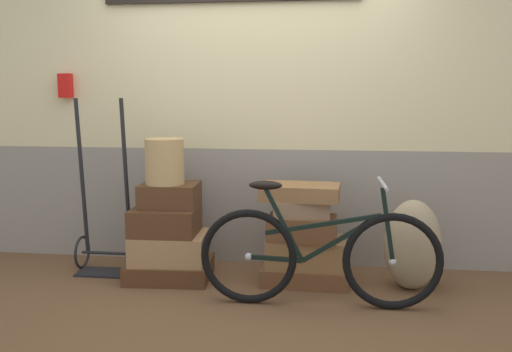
% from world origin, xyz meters
% --- Properties ---
extents(ground, '(9.76, 5.20, 0.06)m').
position_xyz_m(ground, '(0.00, 0.00, -0.03)').
color(ground, brown).
extents(station_building, '(7.76, 0.74, 2.94)m').
position_xyz_m(station_building, '(0.01, 0.85, 1.47)').
color(station_building, gray).
rests_on(station_building, ground).
extents(suitcase_0, '(0.65, 0.52, 0.14)m').
position_xyz_m(suitcase_0, '(-0.63, 0.27, 0.07)').
color(suitcase_0, '#4C2D19').
rests_on(suitcase_0, ground).
extents(suitcase_1, '(0.58, 0.46, 0.22)m').
position_xyz_m(suitcase_1, '(-0.63, 0.26, 0.25)').
color(suitcase_1, '#9E754C').
rests_on(suitcase_1, suitcase_0).
extents(suitcase_2, '(0.50, 0.42, 0.20)m').
position_xyz_m(suitcase_2, '(-0.66, 0.26, 0.46)').
color(suitcase_2, '#4C2D19').
rests_on(suitcase_2, suitcase_1).
extents(suitcase_3, '(0.44, 0.37, 0.18)m').
position_xyz_m(suitcase_3, '(-0.63, 0.31, 0.65)').
color(suitcase_3, '#4C2D19').
rests_on(suitcase_3, suitcase_2).
extents(suitcase_4, '(0.66, 0.43, 0.13)m').
position_xyz_m(suitcase_4, '(0.41, 0.31, 0.07)').
color(suitcase_4, brown).
rests_on(suitcase_4, ground).
extents(suitcase_5, '(0.59, 0.34, 0.21)m').
position_xyz_m(suitcase_5, '(0.41, 0.29, 0.24)').
color(suitcase_5, olive).
rests_on(suitcase_5, suitcase_4).
extents(suitcase_6, '(0.52, 0.32, 0.18)m').
position_xyz_m(suitcase_6, '(0.38, 0.26, 0.43)').
color(suitcase_6, brown).
rests_on(suitcase_6, suitcase_5).
extents(suitcase_7, '(0.42, 0.26, 0.12)m').
position_xyz_m(suitcase_7, '(0.37, 0.25, 0.58)').
color(suitcase_7, '#937051').
rests_on(suitcase_7, suitcase_6).
extents(suitcase_8, '(0.60, 0.38, 0.11)m').
position_xyz_m(suitcase_8, '(0.36, 0.30, 0.69)').
color(suitcase_8, olive).
rests_on(suitcase_8, suitcase_7).
extents(wicker_basket, '(0.29, 0.29, 0.34)m').
position_xyz_m(wicker_basket, '(-0.66, 0.28, 0.91)').
color(wicker_basket, tan).
rests_on(wicker_basket, suitcase_3).
extents(luggage_trolley, '(0.45, 0.35, 1.38)m').
position_xyz_m(luggage_trolley, '(-1.20, 0.39, 0.33)').
color(luggage_trolley, black).
rests_on(luggage_trolley, ground).
extents(burlap_sack, '(0.40, 0.34, 0.66)m').
position_xyz_m(burlap_sack, '(1.18, 0.27, 0.33)').
color(burlap_sack, '#9E8966').
rests_on(burlap_sack, ground).
extents(bicycle, '(1.60, 0.46, 0.86)m').
position_xyz_m(bicycle, '(0.51, -0.14, 0.35)').
color(bicycle, black).
rests_on(bicycle, ground).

